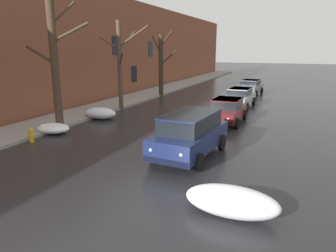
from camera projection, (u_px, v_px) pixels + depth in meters
left_sidewalk_slab at (109, 105)px, 24.19m from camera, size 3.13×80.00×0.15m
brick_townhouse_facade at (83, 48)px, 23.91m from camera, size 0.63×80.00×8.89m
snow_bank_near_corner_left at (101, 113)px, 19.91m from camera, size 2.10×1.32×0.72m
snow_bank_along_left_kerb at (230, 201)px, 8.32m from camera, size 2.53×1.10×0.82m
snow_bank_mid_block_left at (52, 128)px, 16.53m from camera, size 1.79×1.36×0.51m
bare_tree_second_along_sidewalk at (55, 64)px, 16.40m from camera, size 4.51×1.44×6.83m
bare_tree_mid_block at (121, 63)px, 22.20m from camera, size 3.13×3.47×6.29m
bare_tree_far_down_block at (161, 64)px, 28.79m from camera, size 3.15×1.42×5.95m
suv_darkblue_approaching_near_lane at (190, 133)px, 12.84m from camera, size 2.32×4.61×1.82m
sedan_maroon_parked_kerbside_close at (226, 110)px, 18.92m from camera, size 2.03×4.21×1.42m
sedan_silver_parked_kerbside_mid at (239, 97)px, 23.96m from camera, size 2.07×4.45×1.42m
sedan_grey_parked_far_down_block at (250, 87)px, 30.30m from camera, size 2.28×3.99×1.42m
fire_hydrant at (31, 135)px, 14.90m from camera, size 0.42×0.22×0.71m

